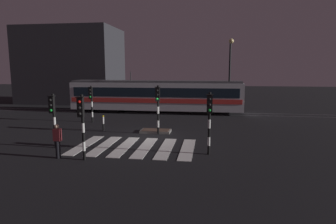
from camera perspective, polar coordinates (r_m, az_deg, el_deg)
name	(u,v)px	position (r m, az deg, el deg)	size (l,w,h in m)	color
ground_plane	(143,138)	(18.40, -4.94, -5.20)	(120.00, 120.00, 0.00)	black
rail_near	(167,114)	(28.12, -0.28, -0.35)	(80.00, 0.12, 0.03)	#59595E
rail_far	(169,112)	(29.53, 0.14, 0.07)	(80.00, 0.12, 0.03)	#59595E
crosswalk_zebra	(135,147)	(16.36, -6.69, -6.95)	(6.70, 4.32, 0.02)	silver
traffic_island	(156,131)	(19.96, -2.48, -3.83)	(2.08, 1.13, 0.18)	slate
traffic_light_corner_near_right	(209,114)	(14.49, 8.29, -0.42)	(0.36, 0.42, 3.22)	black
traffic_light_corner_far_left	(91,98)	(24.23, -15.14, 2.63)	(0.36, 0.42, 3.03)	black
traffic_light_corner_near_left	(53,113)	(16.85, -22.04, -0.13)	(0.36, 0.42, 3.04)	black
traffic_light_median_centre	(158,102)	(18.95, -2.05, 1.94)	(0.36, 0.42, 3.31)	black
traffic_light_kerb_mid_left	(82,118)	(14.04, -16.88, -1.07)	(0.36, 0.42, 3.19)	black
street_lamp_trackside_right	(230,68)	(27.05, 12.31, 8.61)	(0.44, 1.21, 7.06)	black
tram	(156,95)	(28.81, -2.47, 3.33)	(17.34, 2.58, 4.15)	silver
pedestrian_waiting_at_kerb	(58,141)	(15.09, -21.24, -5.40)	(0.36, 0.24, 1.71)	black
bollard_island_edge	(103,123)	(20.91, -12.82, -2.15)	(0.12, 0.12, 1.11)	black
building_backdrop	(72,66)	(40.63, -18.67, 8.78)	(12.25, 8.00, 9.69)	#2D2D33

